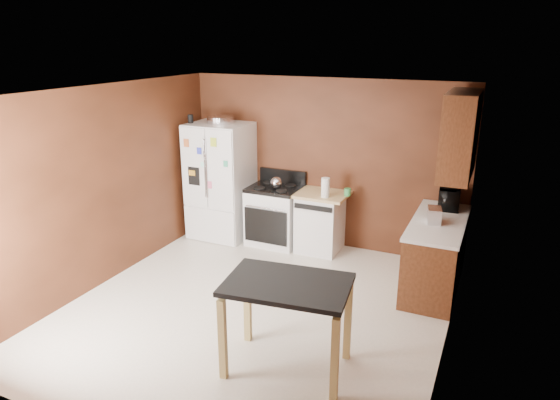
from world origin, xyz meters
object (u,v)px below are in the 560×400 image
Objects in this scene: pen_cup at (191,119)px; kettle at (276,183)px; paper_towel at (325,188)px; green_canister at (348,192)px; island at (287,297)px; refrigerator at (221,181)px; roasting_pan at (220,120)px; microwave at (450,197)px; gas_range at (275,214)px; dishwasher at (320,221)px; toaster at (434,215)px.

pen_cup is 1.63m from kettle.
paper_towel is 2.63× the size of green_canister.
green_canister is 0.09× the size of island.
refrigerator is 1.47× the size of island.
pen_cup reaches higher than island.
paper_towel is 0.23× the size of island.
roasting_pan is 2.28× the size of kettle.
microwave is (2.43, 0.17, 0.04)m from kettle.
roasting_pan reaches higher than green_canister.
gas_range is at bearing 87.64° from microwave.
island is at bearing 154.62° from microwave.
microwave reaches higher than dishwasher.
island is at bearing -43.17° from pen_cup.
paper_towel is 0.57× the size of microwave.
green_canister is at bearing 5.95° from pen_cup.
toaster reaches higher than island.
roasting_pan reaches higher than microwave.
microwave is at bearing 69.29° from island.
toaster is 0.68m from microwave.
gas_range is at bearing 126.97° from kettle.
gas_range reaches higher than green_canister.
roasting_pan is 1.47× the size of paper_towel.
paper_towel reaches higher than gas_range.
kettle is 0.16× the size of gas_range.
green_canister is (0.26, 0.20, -0.09)m from paper_towel.
island reaches higher than dishwasher.
toaster is 1.85m from dishwasher.
kettle is 0.65× the size of paper_towel.
microwave is 0.44× the size of gas_range.
green_canister reaches higher than dishwasher.
dishwasher is (2.04, 0.21, -1.41)m from pen_cup.
green_canister is 1.21m from gas_range.
refrigerator is (-0.96, 0.01, -0.09)m from kettle.
pen_cup reaches higher than kettle.
roasting_pan is at bearing 176.46° from paper_towel.
microwave reaches higher than paper_towel.
microwave is (0.10, 0.67, 0.04)m from toaster.
green_canister is 2.02m from refrigerator.
microwave is at bearing 4.06° from kettle.
pen_cup reaches higher than dishwasher.
refrigerator reaches higher than paper_towel.
green_canister is at bearing 86.83° from microwave.
paper_towel reaches higher than toaster.
pen_cup is at bearing -174.05° from green_canister.
island is (0.30, -2.81, -0.18)m from green_canister.
dishwasher is at bearing 8.25° from kettle.
paper_towel reaches higher than island.
green_canister is 0.06× the size of refrigerator.
paper_towel is at bearing 93.36° from microwave.
island is (0.69, -2.77, 0.31)m from dishwasher.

